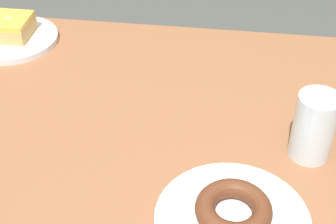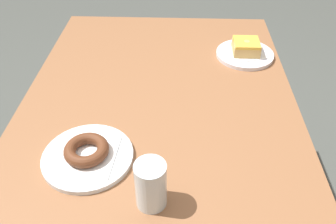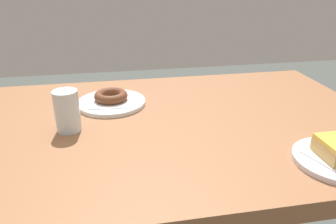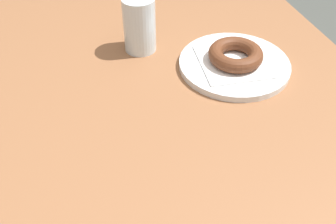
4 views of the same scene
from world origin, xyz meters
name	(u,v)px [view 3 (image 3 of 4)]	position (x,y,z in m)	size (l,w,h in m)	color
table	(173,142)	(0.00, 0.00, 0.67)	(1.28, 0.83, 0.74)	#905D3B
plate_chocolate_ring	(112,103)	(-0.18, 0.16, 0.75)	(0.23, 0.23, 0.01)	white
napkin_chocolate_ring	(111,100)	(-0.18, 0.16, 0.76)	(0.14, 0.14, 0.00)	white
donut_chocolate_ring	(111,96)	(-0.18, 0.16, 0.77)	(0.11, 0.11, 0.03)	brown
water_glass	(67,111)	(-0.30, -0.01, 0.80)	(0.07, 0.07, 0.12)	silver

